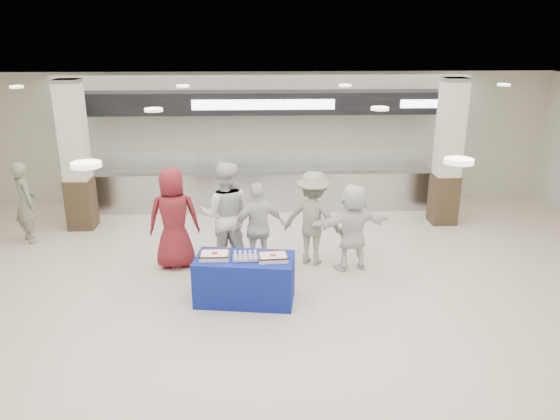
{
  "coord_description": "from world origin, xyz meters",
  "views": [
    {
      "loc": [
        -0.14,
        -7.27,
        4.21
      ],
      "look_at": [
        0.23,
        1.6,
        1.22
      ],
      "focal_mm": 35.0,
      "sensor_mm": 36.0,
      "label": 1
    }
  ],
  "objects_px": {
    "display_table": "(245,279)",
    "soldier_b": "(313,218)",
    "civilian_maroon": "(174,218)",
    "sheet_cake_left": "(215,255)",
    "soldier_bg": "(25,202)",
    "chef_short": "(259,228)",
    "sheet_cake_right": "(273,257)",
    "civilian_white": "(352,227)",
    "chef_tall": "(225,215)",
    "soldier_a": "(228,221)",
    "cupcake_tray": "(245,256)"
  },
  "relations": [
    {
      "from": "sheet_cake_right",
      "to": "soldier_a",
      "type": "height_order",
      "value": "soldier_a"
    },
    {
      "from": "display_table",
      "to": "soldier_bg",
      "type": "distance_m",
      "value": 5.28
    },
    {
      "from": "cupcake_tray",
      "to": "soldier_b",
      "type": "distance_m",
      "value": 1.91
    },
    {
      "from": "sheet_cake_left",
      "to": "soldier_bg",
      "type": "height_order",
      "value": "soldier_bg"
    },
    {
      "from": "soldier_bg",
      "to": "soldier_b",
      "type": "bearing_deg",
      "value": -141.49
    },
    {
      "from": "civilian_maroon",
      "to": "soldier_b",
      "type": "bearing_deg",
      "value": 175.13
    },
    {
      "from": "chef_tall",
      "to": "sheet_cake_right",
      "type": "bearing_deg",
      "value": 120.39
    },
    {
      "from": "soldier_a",
      "to": "civilian_white",
      "type": "xyz_separation_m",
      "value": [
        2.24,
        -0.41,
        -0.0
      ]
    },
    {
      "from": "chef_tall",
      "to": "chef_short",
      "type": "height_order",
      "value": "chef_tall"
    },
    {
      "from": "chef_short",
      "to": "soldier_bg",
      "type": "bearing_deg",
      "value": -35.76
    },
    {
      "from": "sheet_cake_right",
      "to": "civilian_white",
      "type": "distance_m",
      "value": 1.92
    },
    {
      "from": "sheet_cake_left",
      "to": "sheet_cake_right",
      "type": "bearing_deg",
      "value": -6.76
    },
    {
      "from": "sheet_cake_right",
      "to": "civilian_maroon",
      "type": "distance_m",
      "value": 2.3
    },
    {
      "from": "display_table",
      "to": "soldier_b",
      "type": "relative_size",
      "value": 0.88
    },
    {
      "from": "display_table",
      "to": "soldier_a",
      "type": "height_order",
      "value": "soldier_a"
    },
    {
      "from": "cupcake_tray",
      "to": "sheet_cake_right",
      "type": "bearing_deg",
      "value": -8.08
    },
    {
      "from": "civilian_maroon",
      "to": "chef_tall",
      "type": "distance_m",
      "value": 0.93
    },
    {
      "from": "sheet_cake_left",
      "to": "chef_tall",
      "type": "height_order",
      "value": "chef_tall"
    },
    {
      "from": "chef_tall",
      "to": "chef_short",
      "type": "xyz_separation_m",
      "value": [
        0.6,
        -0.29,
        -0.15
      ]
    },
    {
      "from": "display_table",
      "to": "sheet_cake_right",
      "type": "distance_m",
      "value": 0.62
    },
    {
      "from": "display_table",
      "to": "soldier_a",
      "type": "bearing_deg",
      "value": 109.68
    },
    {
      "from": "sheet_cake_left",
      "to": "soldier_bg",
      "type": "bearing_deg",
      "value": 145.66
    },
    {
      "from": "soldier_bg",
      "to": "sheet_cake_right",
      "type": "bearing_deg",
      "value": -158.57
    },
    {
      "from": "sheet_cake_right",
      "to": "display_table",
      "type": "bearing_deg",
      "value": 168.79
    },
    {
      "from": "sheet_cake_left",
      "to": "civilian_maroon",
      "type": "height_order",
      "value": "civilian_maroon"
    },
    {
      "from": "display_table",
      "to": "soldier_bg",
      "type": "relative_size",
      "value": 0.92
    },
    {
      "from": "civilian_white",
      "to": "civilian_maroon",
      "type": "bearing_deg",
      "value": -16.94
    },
    {
      "from": "cupcake_tray",
      "to": "chef_short",
      "type": "height_order",
      "value": "chef_short"
    },
    {
      "from": "sheet_cake_right",
      "to": "chef_tall",
      "type": "height_order",
      "value": "chef_tall"
    },
    {
      "from": "sheet_cake_left",
      "to": "civilian_white",
      "type": "height_order",
      "value": "civilian_white"
    },
    {
      "from": "sheet_cake_right",
      "to": "chef_short",
      "type": "distance_m",
      "value": 1.25
    },
    {
      "from": "civilian_maroon",
      "to": "display_table",
      "type": "bearing_deg",
      "value": 126.81
    },
    {
      "from": "display_table",
      "to": "chef_short",
      "type": "distance_m",
      "value": 1.25
    },
    {
      "from": "sheet_cake_right",
      "to": "chef_short",
      "type": "bearing_deg",
      "value": 99.98
    },
    {
      "from": "chef_tall",
      "to": "soldier_bg",
      "type": "bearing_deg",
      "value": -15.81
    },
    {
      "from": "soldier_b",
      "to": "chef_short",
      "type": "bearing_deg",
      "value": 39.52
    },
    {
      "from": "civilian_maroon",
      "to": "soldier_b",
      "type": "distance_m",
      "value": 2.52
    },
    {
      "from": "soldier_b",
      "to": "cupcake_tray",
      "type": "bearing_deg",
      "value": 73.08
    },
    {
      "from": "sheet_cake_left",
      "to": "civilian_maroon",
      "type": "distance_m",
      "value": 1.62
    },
    {
      "from": "sheet_cake_right",
      "to": "soldier_a",
      "type": "bearing_deg",
      "value": 115.25
    },
    {
      "from": "soldier_bg",
      "to": "sheet_cake_left",
      "type": "bearing_deg",
      "value": -162.87
    },
    {
      "from": "civilian_maroon",
      "to": "civilian_white",
      "type": "height_order",
      "value": "civilian_maroon"
    },
    {
      "from": "chef_tall",
      "to": "soldier_bg",
      "type": "distance_m",
      "value": 4.32
    },
    {
      "from": "sheet_cake_right",
      "to": "civilian_white",
      "type": "xyz_separation_m",
      "value": [
        1.46,
        1.25,
        0.0
      ]
    },
    {
      "from": "chef_tall",
      "to": "soldier_bg",
      "type": "relative_size",
      "value": 1.16
    },
    {
      "from": "cupcake_tray",
      "to": "civilian_white",
      "type": "xyz_separation_m",
      "value": [
        1.89,
        1.19,
        0.02
      ]
    },
    {
      "from": "cupcake_tray",
      "to": "civilian_white",
      "type": "distance_m",
      "value": 2.23
    },
    {
      "from": "sheet_cake_left",
      "to": "cupcake_tray",
      "type": "bearing_deg",
      "value": -5.56
    },
    {
      "from": "cupcake_tray",
      "to": "civilian_maroon",
      "type": "xyz_separation_m",
      "value": [
        -1.31,
        1.43,
        0.15
      ]
    },
    {
      "from": "cupcake_tray",
      "to": "soldier_b",
      "type": "xyz_separation_m",
      "value": [
        1.21,
        1.48,
        0.1
      ]
    }
  ]
}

